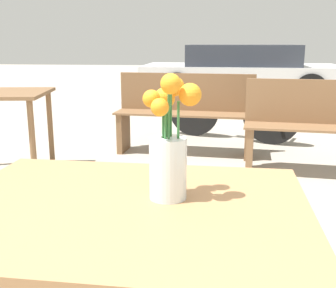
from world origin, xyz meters
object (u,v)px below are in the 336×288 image
(table_front, at_px, (126,239))
(table_back, at_px, (9,108))
(flower_vase, at_px, (169,152))
(bench_middle, at_px, (185,111))
(bench_near, at_px, (335,125))
(bicycle, at_px, (231,111))
(parked_car, at_px, (241,73))

(table_front, relative_size, table_back, 1.27)
(flower_vase, bearing_deg, bench_middle, 92.36)
(bench_near, distance_m, bicycle, 1.56)
(table_back, xyz_separation_m, parked_car, (2.42, 5.49, -0.08))
(flower_vase, distance_m, bicycle, 4.04)
(table_front, relative_size, bench_middle, 0.69)
(bench_near, height_order, bicycle, bench_near)
(bicycle, bearing_deg, bench_near, -56.75)
(bicycle, xyz_separation_m, parked_car, (0.40, 3.90, 0.18))
(bench_middle, bearing_deg, flower_vase, -87.64)
(table_front, bearing_deg, bicycle, 82.97)
(bench_middle, distance_m, table_back, 1.78)
(bench_near, bearing_deg, flower_vase, -114.74)
(table_back, xyz_separation_m, bicycle, (2.03, 1.58, -0.26))
(flower_vase, xyz_separation_m, table_back, (-1.64, 2.41, -0.27))
(table_front, bearing_deg, table_back, 121.82)
(table_front, xyz_separation_m, table_back, (-1.53, 2.46, -0.04))
(table_front, bearing_deg, bench_near, 63.78)
(table_front, distance_m, bicycle, 4.09)
(table_front, xyz_separation_m, bench_near, (1.35, 2.75, -0.19))
(flower_vase, height_order, table_back, flower_vase)
(bench_middle, bearing_deg, bench_near, -25.27)
(table_front, distance_m, bench_middle, 3.40)
(table_front, distance_m, bench_near, 3.07)
(flower_vase, xyz_separation_m, bench_middle, (-0.14, 3.34, -0.44))
(flower_vase, xyz_separation_m, bench_near, (1.24, 2.69, -0.43))
(bicycle, bearing_deg, bench_middle, -128.71)
(parked_car, bearing_deg, flower_vase, -95.64)
(bicycle, relative_size, parked_car, 0.38)
(flower_vase, distance_m, bench_near, 2.99)
(bicycle, distance_m, parked_car, 3.93)
(bicycle, bearing_deg, flower_vase, -95.51)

